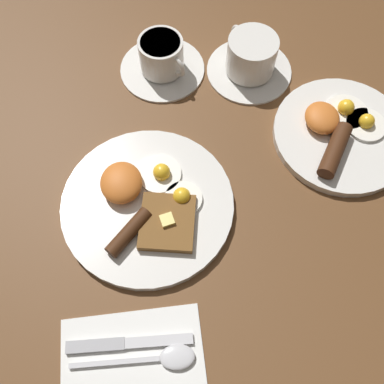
# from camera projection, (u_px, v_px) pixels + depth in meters

# --- Properties ---
(ground_plane) EXTENTS (3.00, 3.00, 0.00)m
(ground_plane) POSITION_uv_depth(u_px,v_px,m) (148.00, 207.00, 0.73)
(ground_plane) COLOR brown
(breakfast_plate_near) EXTENTS (0.28, 0.28, 0.05)m
(breakfast_plate_near) POSITION_uv_depth(u_px,v_px,m) (147.00, 203.00, 0.72)
(breakfast_plate_near) COLOR silver
(breakfast_plate_near) RESTS_ON ground_plane
(breakfast_plate_far) EXTENTS (0.24, 0.24, 0.04)m
(breakfast_plate_far) POSITION_uv_depth(u_px,v_px,m) (340.00, 132.00, 0.78)
(breakfast_plate_far) COLOR silver
(breakfast_plate_far) RESTS_ON ground_plane
(teacup_near) EXTENTS (0.16, 0.16, 0.07)m
(teacup_near) POSITION_uv_depth(u_px,v_px,m) (162.00, 59.00, 0.83)
(teacup_near) COLOR silver
(teacup_near) RESTS_ON ground_plane
(teacup_far) EXTENTS (0.16, 0.16, 0.08)m
(teacup_far) POSITION_uv_depth(u_px,v_px,m) (251.00, 59.00, 0.83)
(teacup_far) COLOR silver
(teacup_far) RESTS_ON ground_plane
(napkin) EXTENTS (0.12, 0.20, 0.01)m
(napkin) POSITION_uv_depth(u_px,v_px,m) (132.00, 352.00, 0.63)
(napkin) COLOR white
(napkin) RESTS_ON ground_plane
(knife) EXTENTS (0.02, 0.18, 0.01)m
(knife) POSITION_uv_depth(u_px,v_px,m) (124.00, 343.00, 0.63)
(knife) COLOR silver
(knife) RESTS_ON napkin
(spoon) EXTENTS (0.04, 0.18, 0.01)m
(spoon) POSITION_uv_depth(u_px,v_px,m) (164.00, 358.00, 0.62)
(spoon) COLOR silver
(spoon) RESTS_ON napkin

